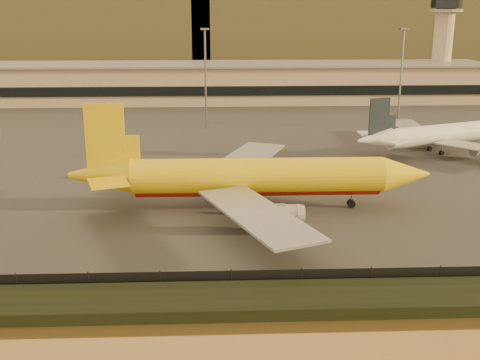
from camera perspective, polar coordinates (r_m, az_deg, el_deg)
The scene contains 12 objects.
ground at distance 81.68m, azimuth 3.14°, elevation -6.20°, with size 900.00×900.00×0.00m, color black.
embankment at distance 66.05m, azimuth 4.56°, elevation -11.26°, with size 320.00×7.00×1.40m, color black.
tarmac at distance 173.10m, azimuth 0.18°, elevation 5.92°, with size 320.00×220.00×0.20m, color #2D2D2D.
perimeter_fence at distance 69.34m, azimuth 4.17°, elevation -9.30°, with size 300.00×0.05×2.20m, color black.
terminal_building at distance 202.33m, azimuth -4.37°, elevation 9.14°, with size 202.00×25.00×12.60m.
control_tower at distance 220.43m, azimuth 18.74°, elevation 12.96°, with size 11.20×11.20×35.50m.
apron_light_masts at distance 152.59m, azimuth 6.26°, elevation 10.35°, with size 152.20×12.20×25.40m.
distant_hills at distance 415.33m, azimuth -4.35°, elevation 16.25°, with size 470.00×160.00×70.00m.
dhl_cargo_jet at distance 93.73m, azimuth 1.09°, elevation 0.21°, with size 56.35×55.46×16.90m.
white_narrowbody_jet at distance 138.37m, azimuth 18.92°, elevation 4.08°, with size 43.47×41.14×12.92m.
gse_vehicle_yellow at distance 107.67m, azimuth 3.70°, elevation 0.07°, with size 4.48×2.01×2.01m, color yellow.
gse_vehicle_white at distance 114.30m, azimuth -12.47°, elevation 0.61°, with size 3.93×1.77×1.77m, color white.
Camera 1 is at (-7.54, -75.12, 31.17)m, focal length 45.00 mm.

